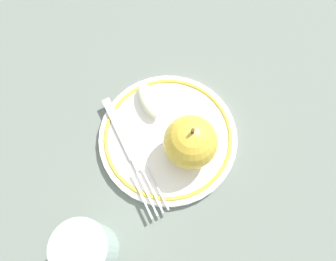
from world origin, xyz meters
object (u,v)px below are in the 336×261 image
(apple_slice_front, at_px, (149,100))
(drinking_glass, at_px, (87,249))
(plate, at_px, (168,137))
(apple_red_whole, at_px, (191,142))
(fork, at_px, (130,150))

(apple_slice_front, bearing_deg, drinking_glass, 138.28)
(drinking_glass, bearing_deg, plate, 109.57)
(apple_red_whole, distance_m, apple_slice_front, 0.10)
(apple_red_whole, bearing_deg, drinking_glass, -82.14)
(drinking_glass, bearing_deg, apple_red_whole, 97.86)
(fork, bearing_deg, apple_slice_front, 134.04)
(apple_slice_front, height_order, drinking_glass, drinking_glass)
(apple_red_whole, distance_m, drinking_glass, 0.18)
(drinking_glass, bearing_deg, apple_slice_front, 123.27)
(plate, distance_m, drinking_glass, 0.18)
(plate, relative_size, apple_red_whole, 2.46)
(plate, height_order, apple_slice_front, apple_slice_front)
(apple_slice_front, relative_size, fork, 0.32)
(apple_red_whole, bearing_deg, fork, -128.48)
(plate, bearing_deg, apple_slice_front, 169.93)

